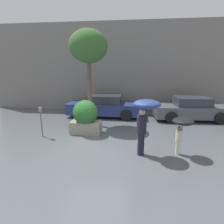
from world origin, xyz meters
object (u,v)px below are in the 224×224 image
(parked_car_far, at_px, (191,109))
(street_tree, at_px, (88,47))
(planter_box, at_px, (86,117))
(person_child, at_px, (182,125))
(person_adult, at_px, (145,113))
(parking_meter, at_px, (41,116))
(parked_car_near, at_px, (105,106))

(parked_car_far, relative_size, street_tree, 0.89)
(planter_box, relative_size, person_child, 1.17)
(person_adult, bearing_deg, person_child, 4.33)
(parking_meter, bearing_deg, parked_car_near, 59.84)
(street_tree, bearing_deg, parked_car_near, 74.47)
(person_adult, bearing_deg, parking_meter, 162.67)
(planter_box, distance_m, parked_car_near, 3.17)
(person_child, distance_m, parked_car_near, 5.94)
(person_child, xyz_separation_m, parked_car_far, (1.76, 4.66, -0.45))
(street_tree, bearing_deg, person_adult, -50.63)
(parked_car_far, bearing_deg, planter_box, 114.61)
(person_child, distance_m, parked_car_far, 5.00)
(parked_car_near, relative_size, parking_meter, 3.44)
(person_adult, relative_size, person_child, 1.46)
(person_adult, distance_m, parked_car_far, 5.73)
(planter_box, xyz_separation_m, parked_car_near, (0.39, 3.14, -0.17))
(parked_car_near, relative_size, street_tree, 0.96)
(planter_box, xyz_separation_m, street_tree, (-0.10, 1.37, 3.16))
(person_adult, distance_m, street_tree, 4.83)
(parked_car_far, height_order, parking_meter, parked_car_far)
(planter_box, height_order, person_child, planter_box)
(person_child, bearing_deg, street_tree, 173.76)
(parked_car_near, height_order, street_tree, street_tree)
(parked_car_far, distance_m, parking_meter, 8.20)
(person_adult, bearing_deg, parked_car_near, 111.38)
(person_adult, distance_m, person_child, 1.33)
(planter_box, relative_size, person_adult, 0.80)
(planter_box, height_order, parked_car_far, planter_box)
(person_child, xyz_separation_m, parking_meter, (-5.60, 1.06, -0.12))
(person_adult, xyz_separation_m, person_child, (1.25, 0.14, -0.42))
(person_child, height_order, parked_car_far, parked_car_far)
(person_adult, relative_size, parked_car_far, 0.45)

